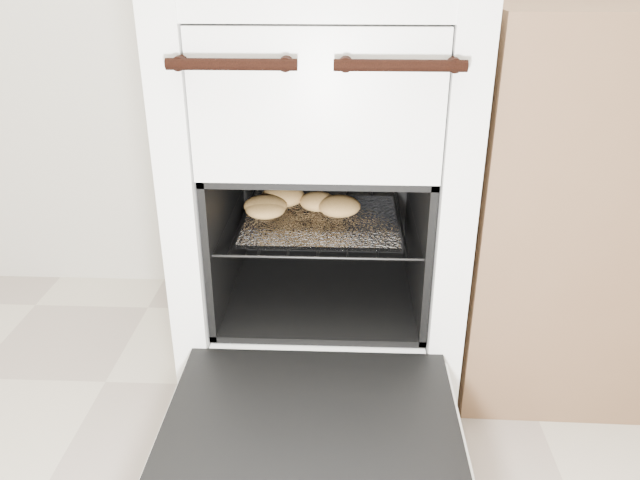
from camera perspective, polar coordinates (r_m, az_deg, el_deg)
The scene contains 5 objects.
stove at distance 1.42m, azimuth 0.25°, elevation 4.13°, with size 0.58×0.64×0.89m.
oven_door at distance 1.12m, azimuth -0.80°, elevation -16.55°, with size 0.52×0.40×0.04m.
oven_rack at distance 1.37m, azimuth 0.14°, elevation 1.91°, with size 0.42×0.40×0.01m.
foil_sheet at distance 1.35m, azimuth 0.11°, elevation 1.83°, with size 0.33×0.29×0.01m, color white.
baked_rolls at distance 1.38m, azimuth -2.42°, elevation 3.41°, with size 0.29×0.20×0.04m.
Camera 1 is at (0.23, -0.15, 0.93)m, focal length 35.00 mm.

